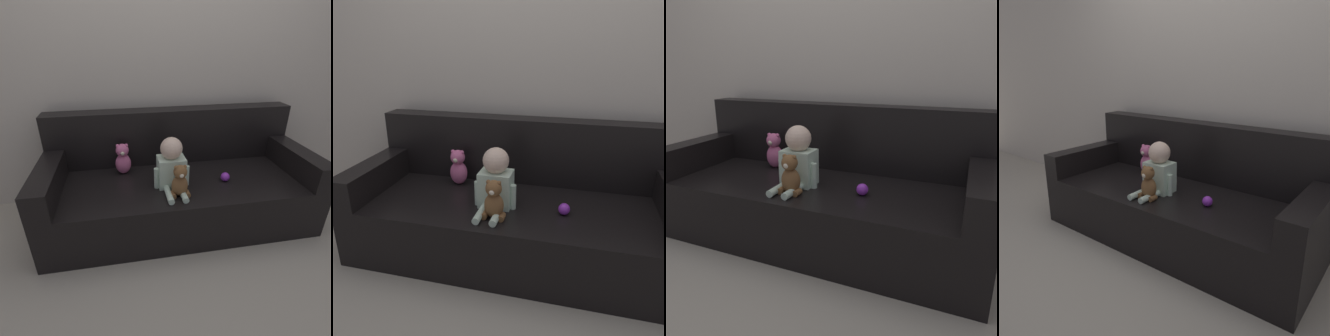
% 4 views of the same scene
% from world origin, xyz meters
% --- Properties ---
extents(ground_plane, '(12.00, 12.00, 0.00)m').
position_xyz_m(ground_plane, '(0.00, 0.00, 0.00)').
color(ground_plane, '#B7AD99').
extents(wall_back, '(8.00, 0.05, 2.60)m').
position_xyz_m(wall_back, '(0.00, 0.53, 1.30)').
color(wall_back, beige).
rests_on(wall_back, ground_plane).
extents(couch, '(2.12, 0.88, 0.87)m').
position_xyz_m(couch, '(0.00, 0.06, 0.30)').
color(couch, black).
rests_on(couch, ground_plane).
extents(person_baby, '(0.27, 0.36, 0.38)m').
position_xyz_m(person_baby, '(-0.09, -0.11, 0.57)').
color(person_baby, silver).
rests_on(person_baby, couch).
extents(teddy_bear_brown, '(0.14, 0.11, 0.24)m').
position_xyz_m(teddy_bear_brown, '(-0.06, -0.26, 0.51)').
color(teddy_bear_brown, brown).
rests_on(teddy_bear_brown, couch).
extents(plush_toy_side, '(0.13, 0.12, 0.26)m').
position_xyz_m(plush_toy_side, '(-0.44, 0.16, 0.53)').
color(plush_toy_side, '#DB6699').
rests_on(plush_toy_side, couch).
extents(toy_ball, '(0.07, 0.07, 0.07)m').
position_xyz_m(toy_ball, '(0.34, -0.12, 0.44)').
color(toy_ball, purple).
rests_on(toy_ball, couch).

